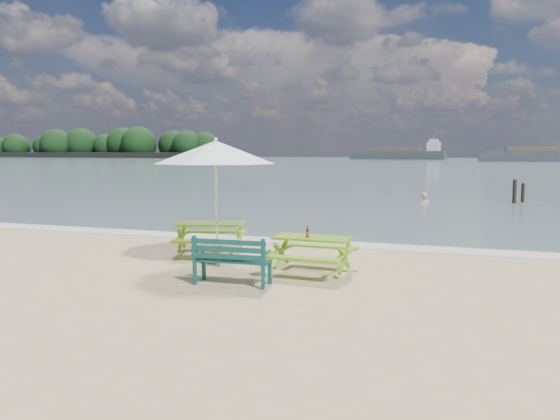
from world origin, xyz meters
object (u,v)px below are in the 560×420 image
(side_table, at_px, (217,255))
(beer_bottle, at_px, (307,233))
(patio_umbrella, at_px, (216,152))
(park_bench, at_px, (232,270))
(swimmer, at_px, (423,211))
(picnic_table_right, at_px, (312,256))
(picnic_table_left, at_px, (211,239))

(side_table, bearing_deg, beer_bottle, -7.27)
(side_table, xyz_separation_m, patio_umbrella, (-0.00, -0.00, 2.14))
(park_bench, height_order, swimmer, park_bench)
(picnic_table_right, relative_size, beer_bottle, 7.50)
(park_bench, distance_m, swimmer, 17.02)
(picnic_table_right, relative_size, park_bench, 1.24)
(park_bench, height_order, side_table, park_bench)
(side_table, xyz_separation_m, beer_bottle, (2.02, -0.26, 0.60))
(picnic_table_left, xyz_separation_m, side_table, (0.59, -0.91, -0.17))
(swimmer, bearing_deg, picnic_table_right, -93.72)
(patio_umbrella, relative_size, swimmer, 1.85)
(patio_umbrella, distance_m, swimmer, 15.92)
(picnic_table_left, relative_size, side_table, 3.21)
(picnic_table_right, distance_m, patio_umbrella, 2.89)
(swimmer, bearing_deg, park_bench, -97.10)
(park_bench, relative_size, swimmer, 0.80)
(picnic_table_right, relative_size, patio_umbrella, 0.54)
(side_table, bearing_deg, picnic_table_right, -4.87)
(side_table, height_order, patio_umbrella, patio_umbrella)
(park_bench, distance_m, beer_bottle, 1.69)
(picnic_table_right, bearing_deg, beer_bottle, -132.15)
(picnic_table_left, height_order, swimmer, picnic_table_left)
(park_bench, bearing_deg, beer_bottle, 50.76)
(park_bench, distance_m, side_table, 1.81)
(picnic_table_right, xyz_separation_m, beer_bottle, (-0.07, -0.08, 0.44))
(park_bench, xyz_separation_m, beer_bottle, (1.02, 1.25, 0.52))
(picnic_table_right, bearing_deg, swimmer, 86.28)
(side_table, bearing_deg, swimmer, 78.57)
(patio_umbrella, bearing_deg, side_table, 75.96)
(side_table, relative_size, swimmer, 0.37)
(picnic_table_right, distance_m, beer_bottle, 0.45)
(beer_bottle, bearing_deg, side_table, 172.73)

